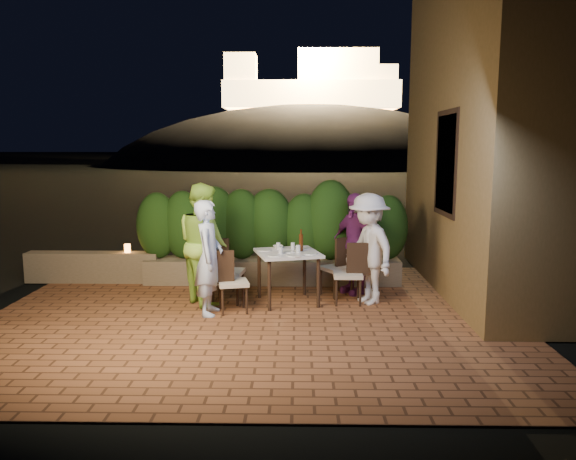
{
  "coord_description": "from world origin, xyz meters",
  "views": [
    {
      "loc": [
        0.64,
        -6.8,
        2.26
      ],
      "look_at": [
        0.48,
        1.2,
        1.05
      ],
      "focal_mm": 35.0,
      "sensor_mm": 36.0,
      "label": 1
    }
  ],
  "objects_px": {
    "chair_left_back": "(228,271)",
    "diner_purple": "(354,243)",
    "bowl": "(278,247)",
    "chair_left_front": "(233,281)",
    "chair_right_back": "(337,267)",
    "dining_table": "(288,277)",
    "chair_right_front": "(348,273)",
    "diner_white": "(369,249)",
    "diner_green": "(204,243)",
    "parapet_lamp": "(127,248)",
    "diner_blue": "(209,258)",
    "beer_bottle": "(301,240)"
  },
  "relations": [
    {
      "from": "chair_left_front",
      "to": "diner_blue",
      "type": "xyz_separation_m",
      "value": [
        -0.31,
        -0.09,
        0.35
      ]
    },
    {
      "from": "diner_green",
      "to": "parapet_lamp",
      "type": "xyz_separation_m",
      "value": [
        -1.48,
        1.21,
        -0.3
      ]
    },
    {
      "from": "chair_right_back",
      "to": "parapet_lamp",
      "type": "relative_size",
      "value": 6.23
    },
    {
      "from": "dining_table",
      "to": "diner_green",
      "type": "xyz_separation_m",
      "value": [
        -1.21,
        -0.01,
        0.49
      ]
    },
    {
      "from": "diner_green",
      "to": "chair_right_back",
      "type": "bearing_deg",
      "value": -111.25
    },
    {
      "from": "chair_right_front",
      "to": "diner_green",
      "type": "relative_size",
      "value": 0.51
    },
    {
      "from": "chair_left_back",
      "to": "diner_purple",
      "type": "distance_m",
      "value": 1.98
    },
    {
      "from": "chair_left_front",
      "to": "diner_green",
      "type": "height_order",
      "value": "diner_green"
    },
    {
      "from": "chair_left_back",
      "to": "chair_right_front",
      "type": "height_order",
      "value": "chair_left_back"
    },
    {
      "from": "beer_bottle",
      "to": "diner_green",
      "type": "bearing_deg",
      "value": -176.4
    },
    {
      "from": "dining_table",
      "to": "bowl",
      "type": "xyz_separation_m",
      "value": [
        -0.15,
        0.3,
        0.39
      ]
    },
    {
      "from": "chair_left_front",
      "to": "chair_right_front",
      "type": "distance_m",
      "value": 1.66
    },
    {
      "from": "chair_left_front",
      "to": "diner_white",
      "type": "bearing_deg",
      "value": 0.66
    },
    {
      "from": "bowl",
      "to": "chair_left_front",
      "type": "relative_size",
      "value": 0.18
    },
    {
      "from": "bowl",
      "to": "chair_left_front",
      "type": "bearing_deg",
      "value": -127.24
    },
    {
      "from": "diner_blue",
      "to": "chair_left_front",
      "type": "bearing_deg",
      "value": -71.79
    },
    {
      "from": "chair_left_front",
      "to": "diner_blue",
      "type": "bearing_deg",
      "value": -176.48
    },
    {
      "from": "chair_right_back",
      "to": "diner_green",
      "type": "bearing_deg",
      "value": -20.55
    },
    {
      "from": "bowl",
      "to": "parapet_lamp",
      "type": "distance_m",
      "value": 2.7
    },
    {
      "from": "chair_left_back",
      "to": "chair_left_front",
      "type": "bearing_deg",
      "value": -67.99
    },
    {
      "from": "diner_white",
      "to": "diner_purple",
      "type": "distance_m",
      "value": 0.57
    },
    {
      "from": "chair_right_front",
      "to": "diner_white",
      "type": "bearing_deg",
      "value": -173.89
    },
    {
      "from": "chair_right_back",
      "to": "diner_blue",
      "type": "relative_size",
      "value": 0.56
    },
    {
      "from": "dining_table",
      "to": "chair_left_front",
      "type": "height_order",
      "value": "chair_left_front"
    },
    {
      "from": "diner_purple",
      "to": "parapet_lamp",
      "type": "distance_m",
      "value": 3.76
    },
    {
      "from": "diner_purple",
      "to": "chair_left_front",
      "type": "bearing_deg",
      "value": -95.57
    },
    {
      "from": "chair_right_back",
      "to": "diner_green",
      "type": "height_order",
      "value": "diner_green"
    },
    {
      "from": "diner_blue",
      "to": "diner_purple",
      "type": "bearing_deg",
      "value": -60.19
    },
    {
      "from": "diner_blue",
      "to": "chair_right_front",
      "type": "bearing_deg",
      "value": -72.88
    },
    {
      "from": "dining_table",
      "to": "chair_left_front",
      "type": "relative_size",
      "value": 0.99
    },
    {
      "from": "chair_right_front",
      "to": "parapet_lamp",
      "type": "xyz_separation_m",
      "value": [
        -3.55,
        1.22,
        0.13
      ]
    },
    {
      "from": "dining_table",
      "to": "diner_green",
      "type": "bearing_deg",
      "value": -179.38
    },
    {
      "from": "chair_right_back",
      "to": "diner_purple",
      "type": "xyz_separation_m",
      "value": [
        0.28,
        0.12,
        0.34
      ]
    },
    {
      "from": "diner_blue",
      "to": "diner_white",
      "type": "xyz_separation_m",
      "value": [
        2.2,
        0.58,
        0.02
      ]
    },
    {
      "from": "bowl",
      "to": "chair_left_back",
      "type": "xyz_separation_m",
      "value": [
        -0.72,
        -0.3,
        -0.3
      ]
    },
    {
      "from": "chair_left_back",
      "to": "chair_right_front",
      "type": "bearing_deg",
      "value": 6.2
    },
    {
      "from": "diner_green",
      "to": "diner_purple",
      "type": "height_order",
      "value": "diner_green"
    },
    {
      "from": "chair_right_back",
      "to": "diner_purple",
      "type": "height_order",
      "value": "diner_purple"
    },
    {
      "from": "bowl",
      "to": "chair_left_back",
      "type": "height_order",
      "value": "chair_left_back"
    },
    {
      "from": "diner_blue",
      "to": "diner_green",
      "type": "xyz_separation_m",
      "value": [
        -0.16,
        0.56,
        0.1
      ]
    },
    {
      "from": "chair_left_front",
      "to": "diner_purple",
      "type": "xyz_separation_m",
      "value": [
        1.75,
        1.03,
        0.35
      ]
    },
    {
      "from": "diner_green",
      "to": "parapet_lamp",
      "type": "relative_size",
      "value": 12.42
    },
    {
      "from": "chair_right_front",
      "to": "chair_right_back",
      "type": "height_order",
      "value": "chair_right_front"
    },
    {
      "from": "chair_left_back",
      "to": "diner_white",
      "type": "distance_m",
      "value": 2.05
    },
    {
      "from": "dining_table",
      "to": "chair_right_back",
      "type": "distance_m",
      "value": 0.85
    },
    {
      "from": "chair_right_back",
      "to": "diner_purple",
      "type": "bearing_deg",
      "value": 169.79
    },
    {
      "from": "bowl",
      "to": "diner_blue",
      "type": "height_order",
      "value": "diner_blue"
    },
    {
      "from": "chair_left_back",
      "to": "diner_green",
      "type": "height_order",
      "value": "diner_green"
    },
    {
      "from": "beer_bottle",
      "to": "chair_left_front",
      "type": "distance_m",
      "value": 1.18
    },
    {
      "from": "bowl",
      "to": "chair_left_front",
      "type": "distance_m",
      "value": 1.03
    }
  ]
}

